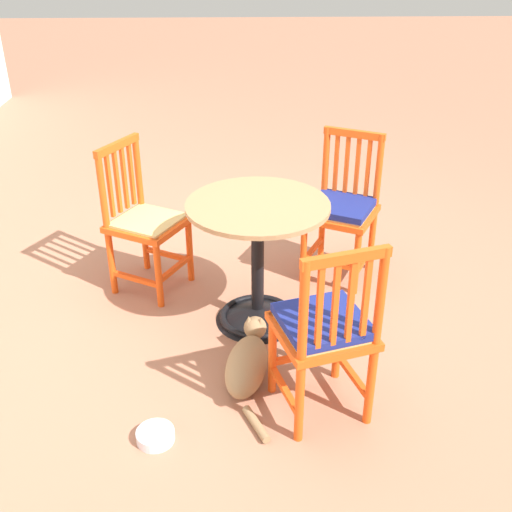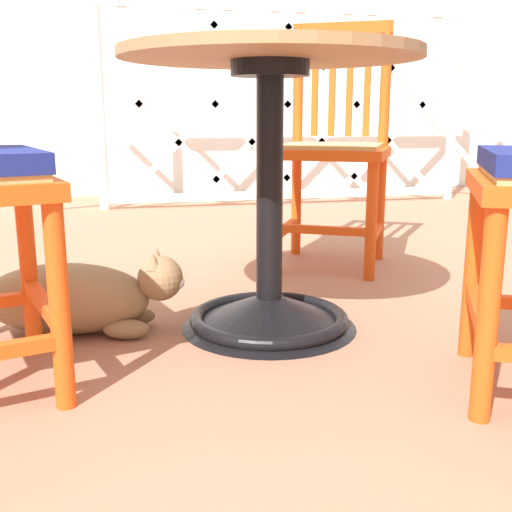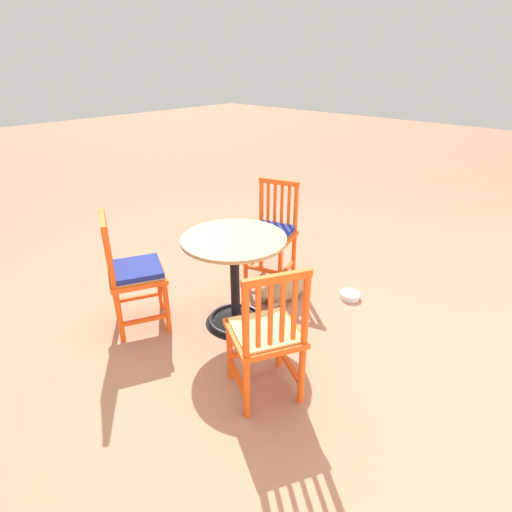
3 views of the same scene
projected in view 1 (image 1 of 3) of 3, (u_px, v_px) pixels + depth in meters
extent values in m
plane|color=#A36B51|center=(281.00, 312.00, 3.64)|extent=(24.00, 24.00, 0.00)
cone|color=black|center=(258.00, 312.00, 3.55)|extent=(0.48, 0.48, 0.10)
torus|color=black|center=(258.00, 316.00, 3.56)|extent=(0.44, 0.44, 0.04)
cylinder|color=black|center=(258.00, 263.00, 3.39)|extent=(0.07, 0.07, 0.66)
cylinder|color=black|center=(258.00, 211.00, 3.24)|extent=(0.20, 0.20, 0.04)
cylinder|color=#9E754C|center=(258.00, 205.00, 3.23)|extent=(0.76, 0.76, 0.02)
cylinder|color=#E04C14|center=(357.00, 261.00, 3.72)|extent=(0.04, 0.04, 0.45)
cylinder|color=#E04C14|center=(304.00, 250.00, 3.84)|extent=(0.04, 0.04, 0.45)
cylinder|color=#E04C14|center=(375.00, 205.00, 3.88)|extent=(0.04, 0.04, 0.91)
cylinder|color=#E04C14|center=(324.00, 196.00, 4.00)|extent=(0.04, 0.04, 0.91)
cube|color=#E04C14|center=(363.00, 261.00, 3.89)|extent=(0.32, 0.18, 0.03)
cube|color=#E04C14|center=(313.00, 250.00, 4.02)|extent=(0.32, 0.18, 0.03)
cube|color=#E04C14|center=(329.00, 263.00, 3.81)|extent=(0.18, 0.32, 0.03)
cube|color=#E04C14|center=(341.00, 214.00, 3.82)|extent=(0.54, 0.54, 0.04)
cube|color=tan|center=(341.00, 210.00, 3.81)|extent=(0.47, 0.47, 0.02)
cube|color=#E04C14|center=(368.00, 169.00, 3.79)|extent=(0.03, 0.03, 0.39)
cube|color=#E04C14|center=(357.00, 167.00, 3.82)|extent=(0.03, 0.03, 0.39)
cube|color=#E04C14|center=(347.00, 166.00, 3.84)|extent=(0.03, 0.03, 0.39)
cube|color=#E04C14|center=(336.00, 164.00, 3.87)|extent=(0.03, 0.03, 0.39)
cube|color=#E04C14|center=(354.00, 134.00, 3.73)|extent=(0.20, 0.35, 0.04)
cube|color=navy|center=(341.00, 206.00, 3.79)|extent=(0.48, 0.48, 0.04)
cylinder|color=#E04C14|center=(190.00, 248.00, 3.86)|extent=(0.04, 0.04, 0.45)
cylinder|color=#E04C14|center=(158.00, 273.00, 3.59)|extent=(0.04, 0.04, 0.45)
cylinder|color=#E04C14|center=(141.00, 204.00, 3.88)|extent=(0.04, 0.04, 0.91)
cylinder|color=#E04C14|center=(107.00, 226.00, 3.61)|extent=(0.04, 0.04, 0.91)
cube|color=#E04C14|center=(168.00, 254.00, 3.97)|extent=(0.19, 0.31, 0.03)
cube|color=#E04C14|center=(136.00, 279.00, 3.70)|extent=(0.19, 0.31, 0.03)
cube|color=#E04C14|center=(175.00, 268.00, 3.75)|extent=(0.31, 0.19, 0.03)
cube|color=#E04C14|center=(148.00, 224.00, 3.69)|extent=(0.54, 0.54, 0.04)
cube|color=tan|center=(148.00, 220.00, 3.68)|extent=(0.47, 0.47, 0.02)
cube|color=#E04C14|center=(131.00, 174.00, 3.72)|extent=(0.03, 0.03, 0.39)
cube|color=#E04C14|center=(124.00, 178.00, 3.67)|extent=(0.03, 0.03, 0.39)
cube|color=#E04C14|center=(117.00, 182.00, 3.61)|extent=(0.03, 0.03, 0.39)
cube|color=#E04C14|center=(110.00, 186.00, 3.56)|extent=(0.03, 0.03, 0.39)
cube|color=#E04C14|center=(117.00, 146.00, 3.54)|extent=(0.35, 0.21, 0.04)
cylinder|color=#E04C14|center=(272.00, 353.00, 2.93)|extent=(0.04, 0.04, 0.45)
cylinder|color=#E04C14|center=(338.00, 339.00, 3.03)|extent=(0.04, 0.04, 0.45)
cylinder|color=#E04C14|center=(302.00, 357.00, 2.54)|extent=(0.04, 0.04, 0.91)
cylinder|color=#E04C14|center=(376.00, 341.00, 2.64)|extent=(0.04, 0.04, 0.91)
cube|color=#E04C14|center=(285.00, 390.00, 2.83)|extent=(0.33, 0.13, 0.03)
cube|color=#E04C14|center=(352.00, 374.00, 2.93)|extent=(0.33, 0.13, 0.03)
cube|color=#E04C14|center=(305.00, 355.00, 3.01)|extent=(0.13, 0.33, 0.03)
cube|color=#E04C14|center=(322.00, 331.00, 2.74)|extent=(0.50, 0.50, 0.04)
cube|color=tan|center=(323.00, 327.00, 2.73)|extent=(0.44, 0.44, 0.02)
cube|color=#E04C14|center=(319.00, 308.00, 2.45)|extent=(0.03, 0.03, 0.39)
cube|color=#E04C14|center=(335.00, 305.00, 2.47)|extent=(0.03, 0.03, 0.39)
cube|color=#E04C14|center=(351.00, 302.00, 2.49)|extent=(0.03, 0.03, 0.39)
cube|color=#E04C14|center=(366.00, 299.00, 2.51)|extent=(0.03, 0.03, 0.39)
cube|color=#E04C14|center=(347.00, 258.00, 2.38)|extent=(0.14, 0.37, 0.04)
cube|color=navy|center=(323.00, 321.00, 2.72)|extent=(0.45, 0.45, 0.04)
ellipsoid|color=#8E704C|center=(247.00, 366.00, 3.06)|extent=(0.47, 0.28, 0.19)
ellipsoid|color=silver|center=(250.00, 355.00, 3.15)|extent=(0.21, 0.18, 0.14)
sphere|color=#8E704C|center=(255.00, 328.00, 3.25)|extent=(0.12, 0.12, 0.12)
ellipsoid|color=silver|center=(257.00, 325.00, 3.29)|extent=(0.05, 0.06, 0.04)
cone|color=#8E704C|center=(249.00, 320.00, 3.21)|extent=(0.04, 0.04, 0.04)
cone|color=#8E704C|center=(261.00, 321.00, 3.20)|extent=(0.04, 0.04, 0.04)
ellipsoid|color=#8E704C|center=(242.00, 355.00, 3.24)|extent=(0.13, 0.08, 0.05)
ellipsoid|color=#8E704C|center=(263.00, 357.00, 3.22)|extent=(0.13, 0.08, 0.05)
cylinder|color=#8E704C|center=(256.00, 424.00, 2.81)|extent=(0.22, 0.12, 0.04)
cylinder|color=silver|center=(155.00, 436.00, 2.74)|extent=(0.17, 0.17, 0.05)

